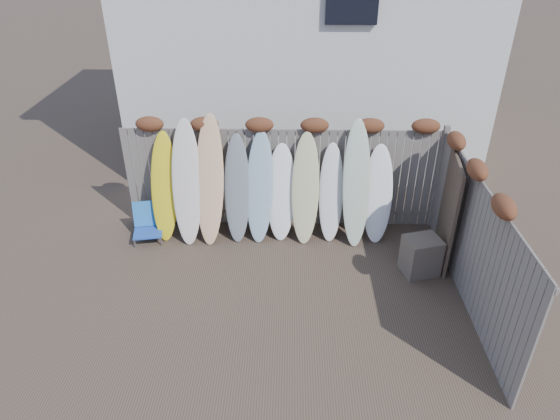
{
  "coord_description": "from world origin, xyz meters",
  "views": [
    {
      "loc": [
        0.17,
        -6.17,
        5.38
      ],
      "look_at": [
        0.0,
        1.2,
        1.0
      ],
      "focal_mm": 32.0,
      "sensor_mm": 36.0,
      "label": 1
    }
  ],
  "objects_px": {
    "lattice_panel": "(448,211)",
    "surfboard_0": "(164,187)",
    "beach_chair": "(148,223)",
    "wooden_crate": "(421,256)"
  },
  "relations": [
    {
      "from": "lattice_panel",
      "to": "surfboard_0",
      "type": "height_order",
      "value": "surfboard_0"
    },
    {
      "from": "beach_chair",
      "to": "wooden_crate",
      "type": "relative_size",
      "value": 1.04
    },
    {
      "from": "beach_chair",
      "to": "lattice_panel",
      "type": "relative_size",
      "value": 0.36
    },
    {
      "from": "beach_chair",
      "to": "lattice_panel",
      "type": "xyz_separation_m",
      "value": [
        5.44,
        -0.53,
        0.65
      ]
    },
    {
      "from": "beach_chair",
      "to": "wooden_crate",
      "type": "bearing_deg",
      "value": -10.98
    },
    {
      "from": "lattice_panel",
      "to": "surfboard_0",
      "type": "xyz_separation_m",
      "value": [
        -5.09,
        0.71,
        0.03
      ]
    },
    {
      "from": "wooden_crate",
      "to": "beach_chair",
      "type": "bearing_deg",
      "value": 169.02
    },
    {
      "from": "wooden_crate",
      "to": "lattice_panel",
      "type": "bearing_deg",
      "value": 42.42
    },
    {
      "from": "beach_chair",
      "to": "wooden_crate",
      "type": "distance_m",
      "value": 5.06
    },
    {
      "from": "lattice_panel",
      "to": "surfboard_0",
      "type": "relative_size",
      "value": 0.93
    }
  ]
}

